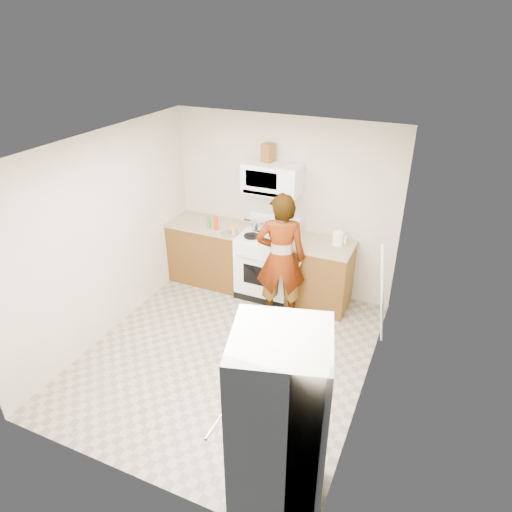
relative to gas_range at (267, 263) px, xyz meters
The scene contains 20 objects.
floor 1.56m from the gas_range, 86.14° to the right, with size 3.60×3.60×0.00m, color gray.
back_wall 0.83m from the gas_range, 72.00° to the left, with size 3.20×0.02×2.50m, color beige.
right_wall 2.37m from the gas_range, 41.25° to the right, with size 0.02×3.60×2.50m, color beige.
cabinet_left 0.94m from the gas_range, behind, with size 1.12×0.62×0.90m, color brown.
counter_left 1.03m from the gas_range, behind, with size 1.14×0.64×0.04m, color tan.
cabinet_right 0.78m from the gas_range, ahead, with size 0.80×0.62×0.90m, color brown.
counter_right 0.89m from the gas_range, ahead, with size 0.82×0.64×0.04m, color tan.
gas_range is the anchor object (origin of this frame).
microwave 1.22m from the gas_range, 90.00° to the left, with size 0.76×0.38×0.40m, color white.
person 0.73m from the gas_range, 52.09° to the right, with size 0.64×0.42×1.76m, color tan.
fridge 3.27m from the gas_range, 66.14° to the right, with size 0.70×0.70×1.70m, color silver.
kettle 1.10m from the gas_range, ahead, with size 0.15×0.15×0.17m, color white.
jug 1.55m from the gas_range, 115.18° to the left, with size 0.14×0.14×0.24m, color brown.
saucepan 0.57m from the gas_range, 149.61° to the left, with size 0.20×0.20×0.11m, color silver.
tray 0.51m from the gas_range, 46.71° to the right, with size 0.25×0.16×0.05m, color white.
bottle_spray 0.92m from the gas_range, 168.52° to the right, with size 0.06×0.06×0.21m, color red.
bottle_hot_sauce 0.71m from the gas_range, 153.39° to the right, with size 0.05×0.05×0.15m, color orange.
bottle_green_cap 1.01m from the gas_range, behind, with size 0.05×0.05×0.17m, color #1B941F.
pot_lid 0.70m from the gas_range, 160.53° to the right, with size 0.27×0.27×0.01m, color silver.
broom 1.81m from the gas_range, 19.69° to the right, with size 0.03×0.03×1.45m, color white.
Camera 1 is at (2.04, -3.80, 3.61)m, focal length 32.00 mm.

